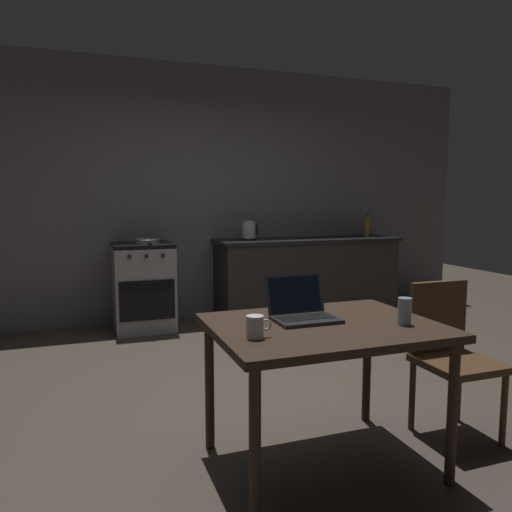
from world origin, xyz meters
The scene contains 12 objects.
ground_plane centered at (0.00, 0.00, 0.00)m, with size 12.00×12.00×0.00m, color #473D33.
back_wall centered at (0.30, 2.39, 1.41)m, with size 6.40×0.10×2.83m, color #605E60.
kitchen_counter centered at (1.27, 2.04, 0.45)m, with size 2.16×0.64×0.90m.
stove_oven centered at (-0.61, 2.04, 0.45)m, with size 0.60×0.62×0.90m.
dining_table centered at (-0.08, -0.97, 0.66)m, with size 1.11×0.85×0.74m.
chair centered at (0.77, -0.90, 0.50)m, with size 0.40×0.40×0.87m.
laptop centered at (-0.15, -0.86, 0.79)m, with size 0.32×0.29×0.22m.
electric_kettle centered at (0.56, 2.04, 1.00)m, with size 0.18×0.16×0.22m.
bottle centered at (2.05, 1.99, 1.03)m, with size 0.06×0.06×0.28m.
frying_pan centered at (-0.56, 2.01, 0.93)m, with size 0.27×0.44×0.05m.
coffee_mug centered at (-0.49, -1.10, 0.79)m, with size 0.12×0.08×0.10m.
drinking_glass centered at (0.28, -1.13, 0.81)m, with size 0.07×0.07×0.13m.
Camera 1 is at (-1.20, -3.09, 1.35)m, focal length 34.34 mm.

